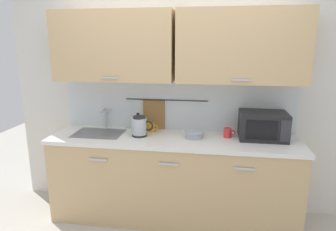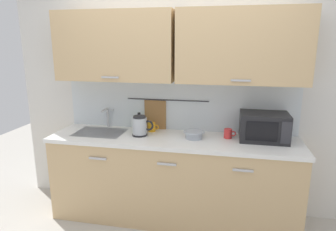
# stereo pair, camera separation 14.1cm
# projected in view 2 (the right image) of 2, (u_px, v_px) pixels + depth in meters

# --- Properties ---
(counter_unit) EXTENTS (2.53, 0.64, 0.90)m
(counter_unit) POSITION_uv_depth(u_px,v_px,m) (172.00, 178.00, 3.12)
(counter_unit) COLOR tan
(counter_unit) RESTS_ON ground
(back_wall_assembly) EXTENTS (3.70, 0.41, 2.50)m
(back_wall_assembly) POSITION_uv_depth(u_px,v_px,m) (177.00, 74.00, 3.09)
(back_wall_assembly) COLOR silver
(back_wall_assembly) RESTS_ON ground
(sink_faucet) EXTENTS (0.09, 0.17, 0.22)m
(sink_faucet) POSITION_uv_depth(u_px,v_px,m) (107.00, 115.00, 3.35)
(sink_faucet) COLOR #B2B5BA
(sink_faucet) RESTS_ON counter_unit
(microwave) EXTENTS (0.46, 0.35, 0.27)m
(microwave) POSITION_uv_depth(u_px,v_px,m) (264.00, 127.00, 2.91)
(microwave) COLOR black
(microwave) RESTS_ON counter_unit
(electric_kettle) EXTENTS (0.23, 0.16, 0.21)m
(electric_kettle) POSITION_uv_depth(u_px,v_px,m) (140.00, 126.00, 3.06)
(electric_kettle) COLOR black
(electric_kettle) RESTS_ON counter_unit
(dish_soap_bottle) EXTENTS (0.06, 0.06, 0.20)m
(dish_soap_bottle) POSITION_uv_depth(u_px,v_px,m) (139.00, 122.00, 3.25)
(dish_soap_bottle) COLOR green
(dish_soap_bottle) RESTS_ON counter_unit
(mug_near_sink) EXTENTS (0.12, 0.08, 0.09)m
(mug_near_sink) POSITION_uv_depth(u_px,v_px,m) (152.00, 127.00, 3.21)
(mug_near_sink) COLOR orange
(mug_near_sink) RESTS_ON counter_unit
(mixing_bowl) EXTENTS (0.21, 0.21, 0.08)m
(mixing_bowl) POSITION_uv_depth(u_px,v_px,m) (194.00, 134.00, 2.98)
(mixing_bowl) COLOR #A5ADB7
(mixing_bowl) RESTS_ON counter_unit
(mug_by_kettle) EXTENTS (0.12, 0.08, 0.09)m
(mug_by_kettle) POSITION_uv_depth(u_px,v_px,m) (228.00, 134.00, 2.99)
(mug_by_kettle) COLOR red
(mug_by_kettle) RESTS_ON counter_unit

